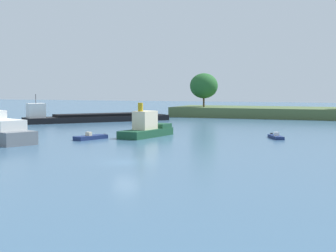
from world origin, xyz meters
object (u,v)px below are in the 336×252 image
object	(u,v)px
fishing_skiff	(276,137)
cargo_barge	(95,117)
small_motorboat	(91,137)
tugboat	(147,128)

from	to	relation	value
fishing_skiff	cargo_barge	distance (m)	45.67
small_motorboat	cargo_barge	bearing A→B (deg)	118.29
small_motorboat	cargo_barge	distance (m)	36.10
fishing_skiff	cargo_barge	bearing A→B (deg)	151.78
tugboat	cargo_barge	distance (m)	34.14
tugboat	cargo_barge	bearing A→B (deg)	131.58
cargo_barge	small_motorboat	bearing A→B (deg)	-61.71
tugboat	small_motorboat	xyz separation A→B (m)	(-5.55, -6.25, -0.95)
small_motorboat	cargo_barge	xyz separation A→B (m)	(-17.11, 31.79, 0.63)
tugboat	fishing_skiff	bearing A→B (deg)	12.64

